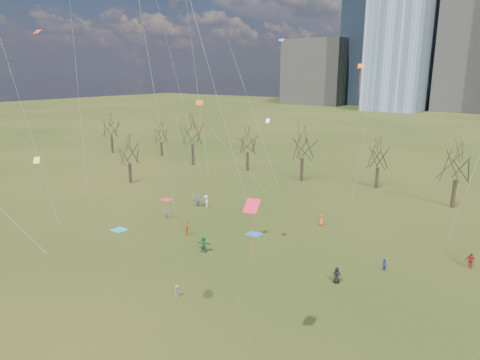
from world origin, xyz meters
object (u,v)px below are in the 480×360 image
Objects in this scene: person_4 at (187,228)px; blanket_teal at (119,230)px; blanket_navy at (254,234)px; blanket_crimson at (167,200)px.

blanket_teal is at bearing 66.42° from person_4.
blanket_teal and blanket_navy have the same top height.
blanket_navy is 7.81m from person_4.
person_4 is (12.08, -8.73, 0.86)m from blanket_crimson.
blanket_navy is (13.92, 8.26, 0.00)m from blanket_teal.
blanket_navy is at bearing -98.85° from person_4.
person_4 is (-6.08, -4.82, 0.86)m from blanket_navy.
blanket_teal is at bearing -70.80° from blanket_crimson.
blanket_crimson is (-18.16, 3.90, 0.00)m from blanket_navy.
blanket_crimson is at bearing 109.20° from blanket_teal.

